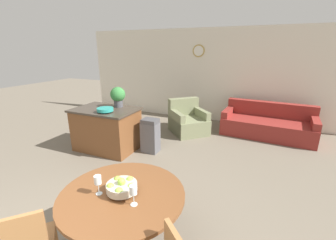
{
  "coord_description": "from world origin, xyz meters",
  "views": [
    {
      "loc": [
        1.64,
        -0.77,
        2.11
      ],
      "look_at": [
        0.17,
        2.62,
        0.94
      ],
      "focal_mm": 24.0,
      "sensor_mm": 36.0,
      "label": 1
    }
  ],
  "objects_px": {
    "wine_glass_right": "(133,191)",
    "kitchen_island": "(107,129)",
    "dining_table": "(123,207)",
    "armchair": "(188,121)",
    "teal_bowl": "(105,110)",
    "trash_bin": "(150,136)",
    "couch": "(267,125)",
    "potted_plant": "(118,96)",
    "fruit_bowl": "(122,186)",
    "wine_glass_left": "(98,181)"
  },
  "relations": [
    {
      "from": "dining_table",
      "to": "potted_plant",
      "type": "xyz_separation_m",
      "value": [
        -1.7,
        2.36,
        0.58
      ]
    },
    {
      "from": "kitchen_island",
      "to": "dining_table",
      "type": "bearing_deg",
      "value": -48.45
    },
    {
      "from": "trash_bin",
      "to": "wine_glass_left",
      "type": "bearing_deg",
      "value": -73.62
    },
    {
      "from": "teal_bowl",
      "to": "potted_plant",
      "type": "bearing_deg",
      "value": 91.47
    },
    {
      "from": "wine_glass_right",
      "to": "trash_bin",
      "type": "distance_m",
      "value": 2.74
    },
    {
      "from": "fruit_bowl",
      "to": "trash_bin",
      "type": "xyz_separation_m",
      "value": [
        -0.92,
        2.34,
        -0.46
      ]
    },
    {
      "from": "trash_bin",
      "to": "fruit_bowl",
      "type": "bearing_deg",
      "value": -68.51
    },
    {
      "from": "wine_glass_right",
      "to": "kitchen_island",
      "type": "distance_m",
      "value": 3.05
    },
    {
      "from": "fruit_bowl",
      "to": "couch",
      "type": "bearing_deg",
      "value": 72.8
    },
    {
      "from": "fruit_bowl",
      "to": "kitchen_island",
      "type": "relative_size",
      "value": 0.23
    },
    {
      "from": "wine_glass_right",
      "to": "fruit_bowl",
      "type": "bearing_deg",
      "value": 152.26
    },
    {
      "from": "dining_table",
      "to": "wine_glass_right",
      "type": "xyz_separation_m",
      "value": [
        0.2,
        -0.11,
        0.32
      ]
    },
    {
      "from": "dining_table",
      "to": "trash_bin",
      "type": "distance_m",
      "value": 2.52
    },
    {
      "from": "couch",
      "to": "armchair",
      "type": "height_order",
      "value": "armchair"
    },
    {
      "from": "potted_plant",
      "to": "wine_glass_left",
      "type": "bearing_deg",
      "value": -58.74
    },
    {
      "from": "wine_glass_right",
      "to": "wine_glass_left",
      "type": "bearing_deg",
      "value": 179.62
    },
    {
      "from": "teal_bowl",
      "to": "trash_bin",
      "type": "distance_m",
      "value": 1.07
    },
    {
      "from": "fruit_bowl",
      "to": "wine_glass_left",
      "type": "distance_m",
      "value": 0.24
    },
    {
      "from": "wine_glass_left",
      "to": "teal_bowl",
      "type": "height_order",
      "value": "teal_bowl"
    },
    {
      "from": "wine_glass_right",
      "to": "dining_table",
      "type": "bearing_deg",
      "value": 152.28
    },
    {
      "from": "fruit_bowl",
      "to": "kitchen_island",
      "type": "distance_m",
      "value": 2.83
    },
    {
      "from": "teal_bowl",
      "to": "armchair",
      "type": "bearing_deg",
      "value": 59.69
    },
    {
      "from": "wine_glass_right",
      "to": "teal_bowl",
      "type": "xyz_separation_m",
      "value": [
        -1.89,
        2.0,
        0.07
      ]
    },
    {
      "from": "potted_plant",
      "to": "trash_bin",
      "type": "relative_size",
      "value": 0.6
    },
    {
      "from": "wine_glass_right",
      "to": "kitchen_island",
      "type": "height_order",
      "value": "wine_glass_right"
    },
    {
      "from": "wine_glass_left",
      "to": "teal_bowl",
      "type": "xyz_separation_m",
      "value": [
        -1.48,
        1.99,
        0.07
      ]
    },
    {
      "from": "wine_glass_left",
      "to": "kitchen_island",
      "type": "bearing_deg",
      "value": 126.99
    },
    {
      "from": "dining_table",
      "to": "wine_glass_left",
      "type": "xyz_separation_m",
      "value": [
        -0.2,
        -0.1,
        0.32
      ]
    },
    {
      "from": "dining_table",
      "to": "wine_glass_right",
      "type": "distance_m",
      "value": 0.39
    },
    {
      "from": "fruit_bowl",
      "to": "armchair",
      "type": "height_order",
      "value": "fruit_bowl"
    },
    {
      "from": "wine_glass_right",
      "to": "teal_bowl",
      "type": "relative_size",
      "value": 0.63
    },
    {
      "from": "dining_table",
      "to": "fruit_bowl",
      "type": "bearing_deg",
      "value": 5.77
    },
    {
      "from": "wine_glass_left",
      "to": "wine_glass_right",
      "type": "bearing_deg",
      "value": -0.38
    },
    {
      "from": "dining_table",
      "to": "kitchen_island",
      "type": "distance_m",
      "value": 2.81
    },
    {
      "from": "wine_glass_left",
      "to": "armchair",
      "type": "height_order",
      "value": "wine_glass_left"
    },
    {
      "from": "dining_table",
      "to": "kitchen_island",
      "type": "relative_size",
      "value": 0.94
    },
    {
      "from": "teal_bowl",
      "to": "trash_bin",
      "type": "xyz_separation_m",
      "value": [
        0.76,
        0.45,
        -0.6
      ]
    },
    {
      "from": "dining_table",
      "to": "wine_glass_right",
      "type": "relative_size",
      "value": 6.17
    },
    {
      "from": "trash_bin",
      "to": "armchair",
      "type": "relative_size",
      "value": 0.59
    },
    {
      "from": "wine_glass_left",
      "to": "kitchen_island",
      "type": "distance_m",
      "value": 2.79
    },
    {
      "from": "potted_plant",
      "to": "fruit_bowl",
      "type": "bearing_deg",
      "value": -54.27
    },
    {
      "from": "couch",
      "to": "wine_glass_left",
      "type": "bearing_deg",
      "value": -104.79
    },
    {
      "from": "wine_glass_left",
      "to": "trash_bin",
      "type": "xyz_separation_m",
      "value": [
        -0.72,
        2.44,
        -0.53
      ]
    },
    {
      "from": "kitchen_island",
      "to": "couch",
      "type": "bearing_deg",
      "value": 35.29
    },
    {
      "from": "fruit_bowl",
      "to": "trash_bin",
      "type": "height_order",
      "value": "fruit_bowl"
    },
    {
      "from": "kitchen_island",
      "to": "trash_bin",
      "type": "bearing_deg",
      "value": 14.04
    },
    {
      "from": "fruit_bowl",
      "to": "potted_plant",
      "type": "xyz_separation_m",
      "value": [
        -1.7,
        2.36,
        0.34
      ]
    },
    {
      "from": "trash_bin",
      "to": "armchair",
      "type": "xyz_separation_m",
      "value": [
        0.35,
        1.45,
        -0.07
      ]
    },
    {
      "from": "wine_glass_left",
      "to": "trash_bin",
      "type": "distance_m",
      "value": 2.6
    },
    {
      "from": "dining_table",
      "to": "armchair",
      "type": "distance_m",
      "value": 3.84
    }
  ]
}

